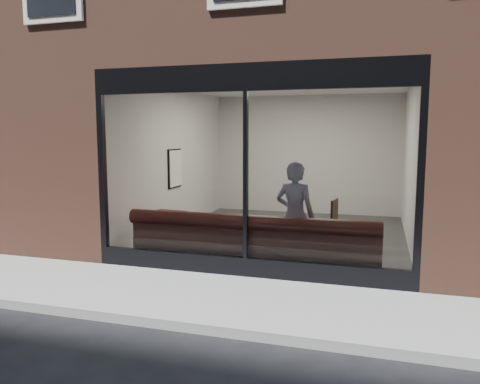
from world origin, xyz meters
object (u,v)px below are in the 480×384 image
(cafe_table_left, at_px, (166,213))
(banquette, at_px, (252,256))
(cafe_table_right, at_px, (363,224))
(cafe_chair_right, at_px, (324,235))
(person, at_px, (295,216))

(cafe_table_left, bearing_deg, banquette, -17.07)
(cafe_table_right, xyz_separation_m, cafe_chair_right, (-0.76, 1.23, -0.50))
(person, bearing_deg, cafe_chair_right, -91.89)
(cafe_table_right, bearing_deg, cafe_chair_right, 121.80)
(person, distance_m, cafe_chair_right, 1.70)
(person, distance_m, cafe_table_right, 1.12)
(cafe_chair_right, bearing_deg, cafe_table_right, 130.67)
(cafe_table_left, xyz_separation_m, cafe_chair_right, (2.73, 1.23, -0.50))
(person, relative_size, cafe_table_left, 3.00)
(banquette, relative_size, cafe_table_left, 6.87)
(cafe_table_left, distance_m, cafe_chair_right, 3.03)
(banquette, bearing_deg, cafe_chair_right, 62.18)
(banquette, relative_size, person, 2.29)
(person, bearing_deg, banquette, 28.52)
(cafe_table_left, bearing_deg, cafe_table_right, 0.00)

